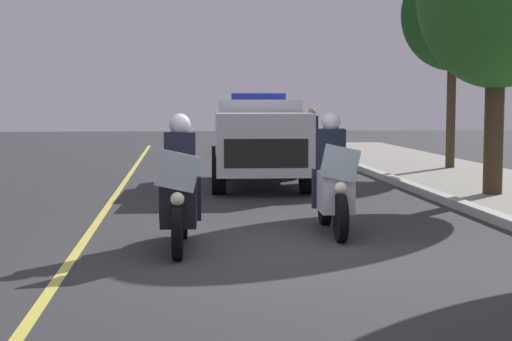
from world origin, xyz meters
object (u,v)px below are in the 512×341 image
object	(u,v)px
police_motorcycle_lead_right	(332,184)
tree_behind_suv	(453,15)
police_motorcycle_lead_left	(180,194)
cyclist_background	(312,139)
police_suv	(259,138)

from	to	relation	value
police_motorcycle_lead_right	tree_behind_suv	distance (m)	11.31
police_motorcycle_lead_right	tree_behind_suv	xyz separation A→B (m)	(-9.52, 5.04, 3.44)
police_motorcycle_lead_left	cyclist_background	distance (m)	11.70
police_suv	tree_behind_suv	size ratio (longest dim) A/B	0.90
police_suv	tree_behind_suv	world-z (taller)	tree_behind_suv
police_motorcycle_lead_right	police_suv	bearing A→B (deg)	-176.15
police_suv	cyclist_background	size ratio (longest dim) A/B	2.83
cyclist_background	police_suv	bearing A→B (deg)	-25.90
police_suv	cyclist_background	world-z (taller)	police_suv
police_motorcycle_lead_right	cyclist_background	xyz separation A→B (m)	(-10.15, 1.40, 0.14)
police_suv	cyclist_background	bearing A→B (deg)	154.10
tree_behind_suv	police_motorcycle_lead_left	bearing A→B (deg)	-34.44
police_motorcycle_lead_right	police_suv	xyz separation A→B (m)	(-6.38, -0.43, 0.37)
tree_behind_suv	police_suv	bearing A→B (deg)	-60.19
police_motorcycle_lead_right	cyclist_background	distance (m)	10.24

